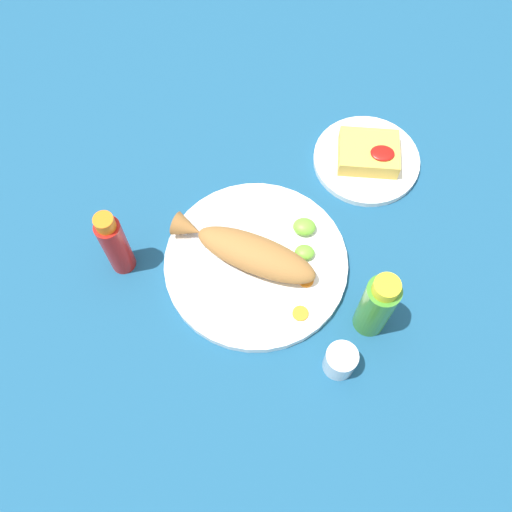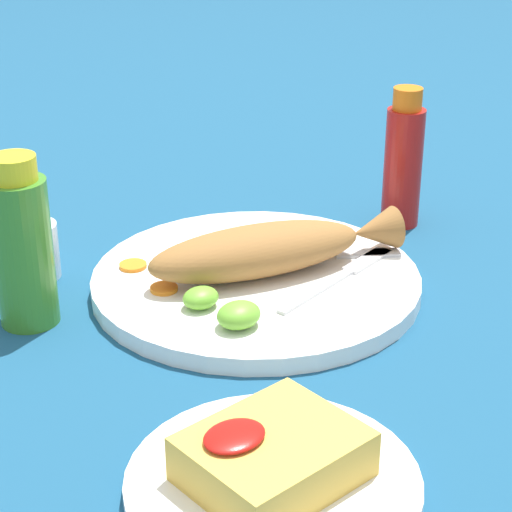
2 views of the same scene
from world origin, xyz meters
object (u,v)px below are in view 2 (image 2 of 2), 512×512
object	(u,v)px
main_plate	(256,281)
salt_cup	(33,254)
hot_sauce_bottle_green	(22,246)
fried_fish	(270,249)
fork_far	(344,275)
hot_sauce_bottle_red	(403,162)
fork_near	(327,254)
side_plate_fries	(273,485)

from	to	relation	value
main_plate	salt_cup	world-z (taller)	salt_cup
hot_sauce_bottle_green	salt_cup	world-z (taller)	hot_sauce_bottle_green
main_plate	salt_cup	size ratio (longest dim) A/B	5.66
fried_fish	fork_far	xyz separation A→B (m)	(-0.05, 0.06, -0.02)
fork_far	main_plate	bearing A→B (deg)	125.48
main_plate	salt_cup	distance (m)	0.24
fried_fish	hot_sauce_bottle_red	size ratio (longest dim) A/B	1.68
fork_near	side_plate_fries	bearing A→B (deg)	-103.58
main_plate	fork_far	xyz separation A→B (m)	(-0.06, 0.06, 0.01)
main_plate	fork_far	size ratio (longest dim) A/B	1.83
fork_near	hot_sauce_bottle_red	xyz separation A→B (m)	(-0.16, -0.03, 0.06)
fork_near	hot_sauce_bottle_red	world-z (taller)	hot_sauce_bottle_red
fork_near	hot_sauce_bottle_green	xyz separation A→B (m)	(0.29, -0.11, 0.06)
fried_fish	hot_sauce_bottle_red	xyz separation A→B (m)	(-0.23, -0.02, 0.03)
fork_far	side_plate_fries	bearing A→B (deg)	-154.58
fork_far	hot_sauce_bottle_red	xyz separation A→B (m)	(-0.18, -0.08, 0.06)
salt_cup	main_plate	bearing A→B (deg)	131.19
fried_fish	fork_far	size ratio (longest dim) A/B	1.52
fried_fish	hot_sauce_bottle_red	world-z (taller)	hot_sauce_bottle_red
main_plate	side_plate_fries	world-z (taller)	main_plate
hot_sauce_bottle_green	hot_sauce_bottle_red	bearing A→B (deg)	170.32
fork_near	side_plate_fries	distance (m)	0.37
hot_sauce_bottle_red	side_plate_fries	bearing A→B (deg)	30.66
main_plate	fork_near	world-z (taller)	fork_near
hot_sauce_bottle_red	salt_cup	distance (m)	0.44
main_plate	hot_sauce_bottle_red	xyz separation A→B (m)	(-0.25, -0.02, 0.07)
main_plate	fork_near	distance (m)	0.09
hot_sauce_bottle_green	salt_cup	size ratio (longest dim) A/B	2.82
fork_near	hot_sauce_bottle_green	distance (m)	0.32
salt_cup	fork_near	bearing A→B (deg)	140.94
main_plate	fork_far	distance (m)	0.09
fried_fish	fork_near	distance (m)	0.08
fork_near	hot_sauce_bottle_green	bearing A→B (deg)	-163.14
fried_fish	side_plate_fries	bearing A→B (deg)	67.07
fried_fish	fork_near	bearing A→B (deg)	-171.32
fork_near	side_plate_fries	world-z (taller)	fork_near
fried_fish	hot_sauce_bottle_green	size ratio (longest dim) A/B	1.67
main_plate	hot_sauce_bottle_green	xyz separation A→B (m)	(0.21, -0.09, 0.07)
hot_sauce_bottle_red	side_plate_fries	xyz separation A→B (m)	(0.45, 0.27, -0.07)
fried_fish	hot_sauce_bottle_green	world-z (taller)	hot_sauce_bottle_green
hot_sauce_bottle_green	salt_cup	bearing A→B (deg)	-121.87
hot_sauce_bottle_green	salt_cup	xyz separation A→B (m)	(-0.05, -0.08, -0.05)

